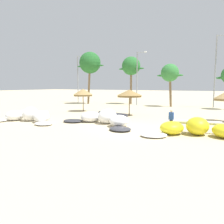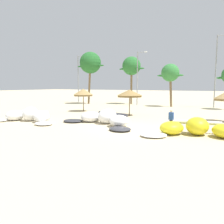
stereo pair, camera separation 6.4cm
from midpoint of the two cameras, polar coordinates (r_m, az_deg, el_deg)
The scene contains 13 objects.
ground_plane at distance 17.57m, azimuth 4.84°, elevation -4.45°, with size 260.00×260.00×0.00m, color beige.
kite_far_left at distance 22.73m, azimuth -20.52°, elevation -0.95°, with size 7.25×3.84×1.36m.
kite_left at distance 19.82m, azimuth -1.92°, elevation -1.65°, with size 7.88×4.64×1.32m.
kite_left_of_center at distance 16.28m, azimuth 21.02°, elevation -4.08°, with size 7.61×4.25×1.23m.
beach_umbrella_near_van at distance 29.71m, azimuth -7.27°, elevation 4.96°, with size 2.54×2.54×2.97m.
beach_umbrella_middle at distance 25.38m, azimuth 4.56°, elevation 4.76°, with size 2.84×2.84×2.95m.
person_near_kites at distance 17.44m, azimuth 14.90°, elevation -2.00°, with size 0.36×0.24×1.62m.
palm_leftmost at distance 41.81m, azimuth -5.49°, elevation 12.28°, with size 5.82×3.88×9.44m.
palm_left at distance 41.37m, azimuth 5.03°, elevation 11.49°, with size 4.99×3.32×8.57m.
palm_left_of_gap at distance 37.15m, azimuth 14.66°, elevation 9.51°, with size 4.22×2.81×6.81m.
lamppost_west at distance 46.10m, azimuth -8.42°, elevation 8.94°, with size 1.81×0.24×9.31m.
lamppost_west_center at distance 39.05m, azimuth 6.72°, elevation 9.22°, with size 1.82×0.24×9.10m.
lamppost_east_center at distance 37.89m, azimuth 25.18°, elevation 10.14°, with size 2.11×0.24×10.90m.
Camera 2 is at (7.16, -15.67, 3.42)m, focal length 35.93 mm.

